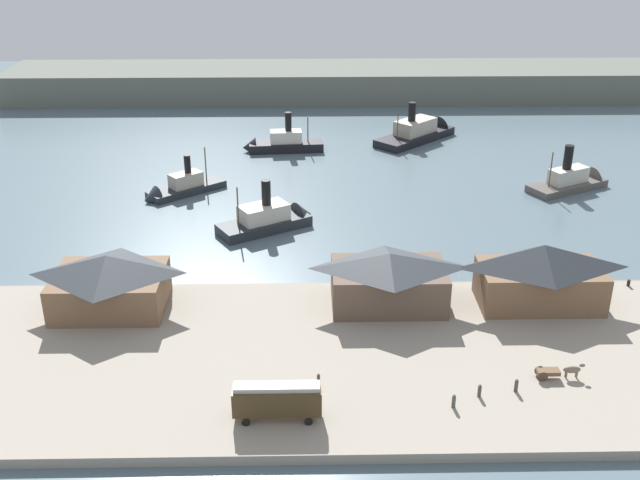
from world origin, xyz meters
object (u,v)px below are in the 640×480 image
object	(u,v)px
ferry_mid_harbor	(279,144)
ferry_shed_customs_shed	(109,281)
horse_cart	(558,371)
pedestrian_walking_west	(318,379)
pedestrian_standing_center	(480,391)
ferry_outer_harbor	(575,180)
ferry_shed_central_terminal	(541,274)
ferry_shed_east_terminal	(389,279)
ferry_moored_west	(422,131)
street_tram	(277,399)
pedestrian_near_east_shed	(516,385)
ferry_moored_east	(273,218)
pedestrian_by_tram	(454,401)
mooring_post_center_west	(629,283)
ferry_approaching_east	(178,188)

from	to	relation	value
ferry_mid_harbor	ferry_shed_customs_shed	bearing A→B (deg)	-105.87
horse_cart	pedestrian_walking_west	size ratio (longest dim) A/B	3.64
pedestrian_standing_center	ferry_outer_harbor	xyz separation A→B (m)	(32.80, 67.75, -0.47)
horse_cart	pedestrian_walking_west	bearing A→B (deg)	-178.47
ferry_shed_central_terminal	horse_cart	distance (m)	17.79
ferry_shed_east_terminal	ferry_moored_west	bearing A→B (deg)	78.65
street_tram	pedestrian_near_east_shed	size ratio (longest dim) A/B	5.44
street_tram	ferry_moored_east	xyz separation A→B (m)	(-2.40, 52.99, -2.00)
ferry_shed_east_terminal	ferry_moored_west	world-z (taller)	ferry_moored_west
ferry_shed_customs_shed	ferry_moored_west	distance (m)	95.75
pedestrian_walking_west	ferry_moored_east	bearing A→B (deg)	98.27
ferry_shed_east_terminal	horse_cart	distance (m)	25.05
pedestrian_standing_center	ferry_moored_west	xyz separation A→B (m)	(8.00, 100.39, -0.25)
ferry_shed_east_terminal	ferry_moored_east	bearing A→B (deg)	119.87
ferry_shed_central_terminal	pedestrian_by_tram	world-z (taller)	ferry_shed_central_terminal
ferry_shed_east_terminal	ferry_shed_customs_shed	bearing A→B (deg)	-179.64
ferry_shed_central_terminal	pedestrian_by_tram	size ratio (longest dim) A/B	9.60
pedestrian_by_tram	mooring_post_center_west	distance (m)	40.22
ferry_approaching_east	ferry_shed_customs_shed	bearing A→B (deg)	-92.65
ferry_mid_harbor	pedestrian_standing_center	bearing A→B (deg)	-74.91
pedestrian_by_tram	ferry_moored_west	distance (m)	102.86
ferry_shed_customs_shed	ferry_outer_harbor	bearing A→B (deg)	31.24
pedestrian_near_east_shed	ferry_mid_harbor	distance (m)	95.27
street_tram	pedestrian_by_tram	world-z (taller)	street_tram
ferry_shed_east_terminal	pedestrian_near_east_shed	distance (m)	23.65
horse_cart	ferry_shed_central_terminal	bearing A→B (deg)	81.60
pedestrian_near_east_shed	ferry_moored_east	bearing A→B (deg)	120.51
mooring_post_center_west	pedestrian_near_east_shed	bearing A→B (deg)	-132.19
ferry_shed_east_terminal	mooring_post_center_west	bearing A→B (deg)	7.39
ferry_shed_east_terminal	pedestrian_standing_center	xyz separation A→B (m)	(7.97, -20.86, -3.05)
ferry_shed_customs_shed	ferry_approaching_east	xyz separation A→B (m)	(2.07, 44.59, -3.81)
ferry_shed_east_terminal	pedestrian_by_tram	distance (m)	23.42
ferry_shed_customs_shed	ferry_mid_harbor	bearing A→B (deg)	74.13
horse_cart	pedestrian_standing_center	world-z (taller)	horse_cart
ferry_shed_east_terminal	street_tram	distance (m)	28.11
pedestrian_near_east_shed	ferry_shed_central_terminal	bearing A→B (deg)	68.01
ferry_shed_central_terminal	ferry_outer_harbor	size ratio (longest dim) A/B	0.92
pedestrian_near_east_shed	pedestrian_standing_center	size ratio (longest dim) A/B	1.04
ferry_moored_east	ferry_approaching_east	bearing A→B (deg)	139.53
ferry_moored_east	pedestrian_walking_west	bearing A→B (deg)	-81.73
ferry_shed_customs_shed	ferry_shed_central_terminal	distance (m)	57.11
mooring_post_center_west	ferry_approaching_east	world-z (taller)	ferry_approaching_east
ferry_shed_east_terminal	ferry_moored_east	distance (m)	33.25
mooring_post_center_west	ferry_moored_west	xyz separation A→B (m)	(-18.45, 75.06, 0.04)
ferry_shed_east_terminal	ferry_shed_central_terminal	distance (m)	20.21
ferry_shed_east_terminal	pedestrian_near_east_shed	xyz separation A→B (m)	(12.23, -20.02, -3.02)
ferry_moored_east	ferry_approaching_east	xyz separation A→B (m)	(-18.36, 15.67, -0.41)
street_tram	pedestrian_walking_west	distance (m)	7.69
ferry_shed_east_terminal	ferry_approaching_east	distance (m)	56.53
ferry_shed_east_terminal	pedestrian_by_tram	size ratio (longest dim) A/B	8.95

